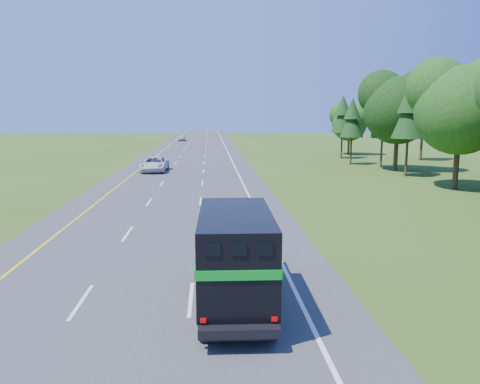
{
  "coord_description": "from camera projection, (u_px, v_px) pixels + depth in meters",
  "views": [
    {
      "loc": [
        2.52,
        -4.14,
        6.25
      ],
      "look_at": [
        4.22,
        21.89,
        1.88
      ],
      "focal_mm": 35.0,
      "sensor_mm": 36.0,
      "label": 1
    }
  ],
  "objects": [
    {
      "name": "road",
      "position": [
        188.0,
        168.0,
        54.15
      ],
      "size": [
        15.0,
        260.0,
        0.04
      ],
      "primitive_type": "cube",
      "color": "#38383A",
      "rests_on": "ground"
    },
    {
      "name": "horse_truck",
      "position": [
        235.0,
        253.0,
        15.3
      ],
      "size": [
        2.42,
        7.26,
        3.19
      ],
      "rotation": [
        0.0,
        0.0,
        -0.02
      ],
      "color": "black",
      "rests_on": "road"
    },
    {
      "name": "far_car",
      "position": [
        182.0,
        138.0,
        108.52
      ],
      "size": [
        1.64,
        4.08,
        1.39
      ],
      "primitive_type": "imported",
      "rotation": [
        0.0,
        0.0,
        0.0
      ],
      "color": "#B1B2B8",
      "rests_on": "road"
    },
    {
      "name": "white_suv",
      "position": [
        155.0,
        164.0,
        50.92
      ],
      "size": [
        2.77,
        5.84,
        1.61
      ],
      "primitive_type": "imported",
      "rotation": [
        0.0,
        0.0,
        -0.02
      ],
      "color": "silver",
      "rests_on": "road"
    },
    {
      "name": "lane_markings",
      "position": [
        188.0,
        168.0,
        54.15
      ],
      "size": [
        11.15,
        260.0,
        0.01
      ],
      "color": "yellow",
      "rests_on": "road"
    }
  ]
}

